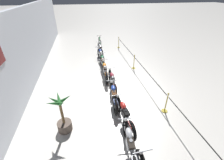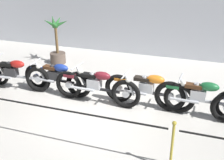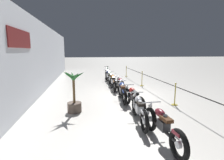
{
  "view_description": "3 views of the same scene",
  "coord_description": "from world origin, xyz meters",
  "px_view_note": "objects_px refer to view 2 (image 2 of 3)",
  "views": [
    {
      "loc": [
        -7.13,
        1.95,
        4.97
      ],
      "look_at": [
        -0.11,
        0.54,
        0.64
      ],
      "focal_mm": 24.0,
      "sensor_mm": 36.0,
      "label": 1
    },
    {
      "loc": [
        2.58,
        -5.84,
        3.63
      ],
      "look_at": [
        0.22,
        1.09,
        0.47
      ],
      "focal_mm": 45.0,
      "sensor_mm": 36.0,
      "label": 2
    },
    {
      "loc": [
        -9.65,
        2.6,
        2.5
      ],
      "look_at": [
        0.37,
        0.95,
        0.8
      ],
      "focal_mm": 28.0,
      "sensor_mm": 36.0,
      "label": 3
    }
  ],
  "objects_px": {
    "motorcycle_maroon_4": "(96,86)",
    "potted_palm_left_of_row": "(57,46)",
    "motorcycle_green_6": "(200,98)",
    "motorcycle_blue_3": "(57,78)",
    "motorcycle_red_2": "(13,74)",
    "motorcycle_orange_5": "(148,90)",
    "stanchion_mid_right": "(171,154)"
  },
  "relations": [
    {
      "from": "motorcycle_maroon_4",
      "to": "potted_palm_left_of_row",
      "type": "bearing_deg",
      "value": 135.63
    },
    {
      "from": "motorcycle_blue_3",
      "to": "stanchion_mid_right",
      "type": "bearing_deg",
      "value": -32.07
    },
    {
      "from": "motorcycle_maroon_4",
      "to": "motorcycle_green_6",
      "type": "distance_m",
      "value": 2.68
    },
    {
      "from": "motorcycle_blue_3",
      "to": "motorcycle_orange_5",
      "type": "height_order",
      "value": "motorcycle_orange_5"
    },
    {
      "from": "motorcycle_orange_5",
      "to": "stanchion_mid_right",
      "type": "distance_m",
      "value": 2.45
    },
    {
      "from": "motorcycle_blue_3",
      "to": "stanchion_mid_right",
      "type": "distance_m",
      "value": 4.25
    },
    {
      "from": "motorcycle_blue_3",
      "to": "stanchion_mid_right",
      "type": "xyz_separation_m",
      "value": [
        3.6,
        -2.26,
        -0.11
      ]
    },
    {
      "from": "motorcycle_red_2",
      "to": "motorcycle_green_6",
      "type": "xyz_separation_m",
      "value": [
        5.34,
        0.14,
        0.01
      ]
    },
    {
      "from": "motorcycle_red_2",
      "to": "motorcycle_blue_3",
      "type": "bearing_deg",
      "value": 7.29
    },
    {
      "from": "motorcycle_orange_5",
      "to": "motorcycle_green_6",
      "type": "distance_m",
      "value": 1.3
    },
    {
      "from": "motorcycle_blue_3",
      "to": "motorcycle_green_6",
      "type": "relative_size",
      "value": 0.98
    },
    {
      "from": "motorcycle_red_2",
      "to": "motorcycle_blue_3",
      "type": "height_order",
      "value": "motorcycle_red_2"
    },
    {
      "from": "motorcycle_maroon_4",
      "to": "motorcycle_green_6",
      "type": "relative_size",
      "value": 1.09
    },
    {
      "from": "motorcycle_blue_3",
      "to": "motorcycle_maroon_4",
      "type": "distance_m",
      "value": 1.33
    },
    {
      "from": "motorcycle_maroon_4",
      "to": "potted_palm_left_of_row",
      "type": "distance_m",
      "value": 3.59
    },
    {
      "from": "motorcycle_red_2",
      "to": "potted_palm_left_of_row",
      "type": "distance_m",
      "value": 2.49
    },
    {
      "from": "potted_palm_left_of_row",
      "to": "motorcycle_green_6",
      "type": "bearing_deg",
      "value": -24.12
    },
    {
      "from": "motorcycle_red_2",
      "to": "motorcycle_green_6",
      "type": "distance_m",
      "value": 5.34
    },
    {
      "from": "motorcycle_orange_5",
      "to": "potted_palm_left_of_row",
      "type": "xyz_separation_m",
      "value": [
        -3.94,
        2.29,
        0.17
      ]
    },
    {
      "from": "motorcycle_orange_5",
      "to": "motorcycle_red_2",
      "type": "bearing_deg",
      "value": -177.37
    },
    {
      "from": "motorcycle_orange_5",
      "to": "stanchion_mid_right",
      "type": "xyz_separation_m",
      "value": [
        0.91,
        -2.27,
        -0.12
      ]
    },
    {
      "from": "motorcycle_orange_5",
      "to": "potted_palm_left_of_row",
      "type": "bearing_deg",
      "value": 149.77
    },
    {
      "from": "motorcycle_red_2",
      "to": "stanchion_mid_right",
      "type": "relative_size",
      "value": 2.26
    },
    {
      "from": "motorcycle_green_6",
      "to": "potted_palm_left_of_row",
      "type": "relative_size",
      "value": 1.26
    },
    {
      "from": "motorcycle_red_2",
      "to": "motorcycle_blue_3",
      "type": "distance_m",
      "value": 1.36
    },
    {
      "from": "motorcycle_green_6",
      "to": "stanchion_mid_right",
      "type": "height_order",
      "value": "stanchion_mid_right"
    },
    {
      "from": "motorcycle_maroon_4",
      "to": "stanchion_mid_right",
      "type": "bearing_deg",
      "value": -41.97
    },
    {
      "from": "stanchion_mid_right",
      "to": "motorcycle_green_6",
      "type": "bearing_deg",
      "value": 80.12
    },
    {
      "from": "motorcycle_blue_3",
      "to": "motorcycle_orange_5",
      "type": "distance_m",
      "value": 2.69
    },
    {
      "from": "stanchion_mid_right",
      "to": "motorcycle_maroon_4",
      "type": "bearing_deg",
      "value": 138.03
    },
    {
      "from": "motorcycle_red_2",
      "to": "stanchion_mid_right",
      "type": "xyz_separation_m",
      "value": [
        4.95,
        -2.08,
        -0.12
      ]
    },
    {
      "from": "motorcycle_orange_5",
      "to": "stanchion_mid_right",
      "type": "relative_size",
      "value": 2.3
    }
  ]
}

